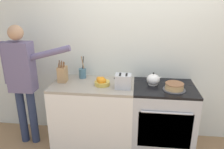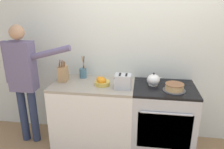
% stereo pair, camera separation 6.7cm
% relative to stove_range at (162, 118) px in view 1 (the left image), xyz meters
% --- Properties ---
extents(wall_back, '(8.00, 0.04, 2.60)m').
position_rel_stove_range_xyz_m(wall_back, '(-0.27, 0.35, 0.84)').
color(wall_back, silver).
rests_on(wall_back, ground_plane).
extents(counter_cabinet, '(1.10, 0.65, 0.92)m').
position_rel_stove_range_xyz_m(counter_cabinet, '(-0.95, 0.00, -0.00)').
color(counter_cabinet, white).
rests_on(counter_cabinet, ground_plane).
extents(stove_range, '(0.80, 0.68, 0.92)m').
position_rel_stove_range_xyz_m(stove_range, '(0.00, 0.00, 0.00)').
color(stove_range, '#B7BABF').
rests_on(stove_range, ground_plane).
extents(layer_cake, '(0.28, 0.28, 0.09)m').
position_rel_stove_range_xyz_m(layer_cake, '(0.10, -0.09, 0.50)').
color(layer_cake, '#4C4C51').
rests_on(layer_cake, stove_range).
extents(tea_kettle, '(0.21, 0.17, 0.17)m').
position_rel_stove_range_xyz_m(tea_kettle, '(-0.15, 0.06, 0.53)').
color(tea_kettle, white).
rests_on(tea_kettle, stove_range).
extents(knife_block, '(0.11, 0.14, 0.30)m').
position_rel_stove_range_xyz_m(knife_block, '(-1.37, 0.03, 0.57)').
color(knife_block, tan).
rests_on(knife_block, counter_cabinet).
extents(utensil_crock, '(0.10, 0.10, 0.33)m').
position_rel_stove_range_xyz_m(utensil_crock, '(-1.13, 0.20, 0.53)').
color(utensil_crock, '#477084').
rests_on(utensil_crock, counter_cabinet).
extents(fruit_bowl, '(0.20, 0.20, 0.11)m').
position_rel_stove_range_xyz_m(fruit_bowl, '(-0.82, -0.04, 0.51)').
color(fruit_bowl, gold).
rests_on(fruit_bowl, counter_cabinet).
extents(toaster, '(0.22, 0.16, 0.18)m').
position_rel_stove_range_xyz_m(toaster, '(-0.53, -0.10, 0.55)').
color(toaster, '#B7BABF').
rests_on(toaster, counter_cabinet).
extents(person_baker, '(0.94, 0.20, 1.69)m').
position_rel_stove_range_xyz_m(person_baker, '(-1.88, -0.08, 0.55)').
color(person_baker, '#283351').
rests_on(person_baker, ground_plane).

